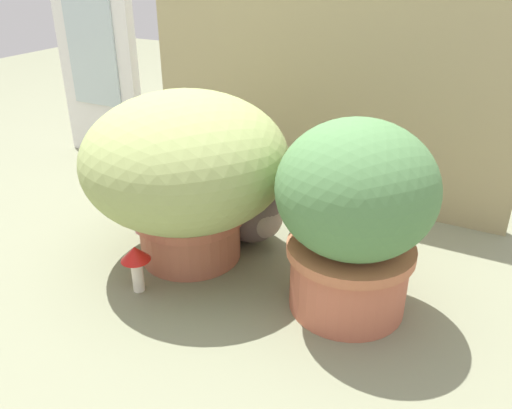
{
  "coord_description": "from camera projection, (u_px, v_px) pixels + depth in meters",
  "views": [
    {
      "loc": [
        0.71,
        -0.99,
        0.78
      ],
      "look_at": [
        0.14,
        0.08,
        0.18
      ],
      "focal_mm": 36.55,
      "sensor_mm": 36.0,
      "label": 1
    }
  ],
  "objects": [
    {
      "name": "grass_planter",
      "position": [
        186.0,
        168.0,
        1.35
      ],
      "size": [
        0.54,
        0.54,
        0.46
      ],
      "color": "#AB6046",
      "rests_on": "ground"
    },
    {
      "name": "window_panel_white",
      "position": [
        94.0,
        37.0,
        1.98
      ],
      "size": [
        0.37,
        0.05,
        0.94
      ],
      "color": "white",
      "rests_on": "ground"
    },
    {
      "name": "leafy_planter",
      "position": [
        354.0,
        213.0,
        1.15
      ],
      "size": [
        0.35,
        0.35,
        0.46
      ],
      "color": "#C1684C",
      "rests_on": "ground"
    },
    {
      "name": "mushroom_ornament_red",
      "position": [
        136.0,
        259.0,
        1.28
      ],
      "size": [
        0.07,
        0.07,
        0.13
      ],
      "color": "white",
      "rests_on": "ground"
    },
    {
      "name": "ground_plane",
      "position": [
        198.0,
        264.0,
        1.42
      ],
      "size": [
        6.0,
        6.0,
        0.0
      ],
      "primitive_type": "plane",
      "color": "gray"
    },
    {
      "name": "cat",
      "position": [
        248.0,
        203.0,
        1.49
      ],
      "size": [
        0.37,
        0.24,
        0.32
      ],
      "color": "#5E5351",
      "rests_on": "ground"
    },
    {
      "name": "cardboard_backdrop",
      "position": [
        320.0,
        90.0,
        1.67
      ],
      "size": [
        1.24,
        0.03,
        0.74
      ],
      "primitive_type": "cube",
      "color": "tan",
      "rests_on": "ground"
    },
    {
      "name": "mushroom_ornament_pink",
      "position": [
        150.0,
        231.0,
        1.4
      ],
      "size": [
        0.08,
        0.08,
        0.13
      ],
      "color": "silver",
      "rests_on": "ground"
    }
  ]
}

